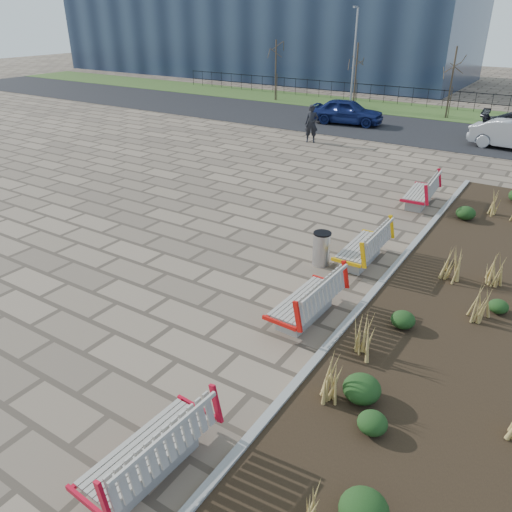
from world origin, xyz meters
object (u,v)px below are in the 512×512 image
Objects in this scene: lamp_west at (354,60)px; car_blue at (347,111)px; bench_b at (305,297)px; litter_bin at (321,249)px; bench_c at (362,244)px; bench_d at (420,191)px; bench_a at (147,446)px; pedestrian at (311,124)px.

car_blue is at bearing -69.21° from lamp_west.
bench_b is 2.40× the size of litter_bin.
bench_c and bench_d have the same top height.
litter_bin is 0.15× the size of lamp_west.
bench_b is at bearing -90.45° from bench_c.
car_blue is 5.22m from lamp_west.
lamp_west reaches higher than litter_bin.
bench_a is 20.13m from pedestrian.
litter_bin is (-0.81, -5.75, -0.06)m from bench_d.
car_blue is at bearing 111.46° from litter_bin.
bench_a is at bearing -92.82° from pedestrian.
litter_bin is 0.49× the size of pedestrian.
bench_b is (0.00, 4.73, 0.00)m from bench_a.
pedestrian is 0.30× the size of lamp_west.
bench_c is 0.52× the size of car_blue.
pedestrian is at bearing 122.44° from bench_c.
car_blue reaches higher than bench_b.
car_blue is at bearing 113.28° from bench_b.
bench_b is 20.41m from car_blue.
lamp_west is at bearing 113.22° from bench_b.
bench_a and bench_b have the same top height.
lamp_west reaches higher than pedestrian.
lamp_west is at bearing 78.08° from pedestrian.
bench_d is 9.25m from pedestrian.
bench_a is 12.91m from bench_d.
bench_c is 22.33m from lamp_west.
bench_b is 1.00× the size of bench_d.
bench_d is 5.80m from litter_bin.
bench_b is 0.35× the size of lamp_west.
car_blue reaches higher than bench_d.
bench_a is 1.00× the size of bench_d.
bench_c is at bearing 93.17° from bench_a.
pedestrian is at bearing 113.82° from bench_a.
bench_b is 0.52× the size of car_blue.
litter_bin is at bearing -101.75° from bench_d.
lamp_west reaches higher than car_blue.
bench_d is (0.00, 5.06, 0.00)m from bench_c.
pedestrian is at bearing 118.91° from bench_b.
pedestrian is 0.44× the size of car_blue.
lamp_west is (-9.00, 23.40, 2.54)m from bench_b.
bench_c is 1.07m from litter_bin.
bench_a reaches higher than litter_bin.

